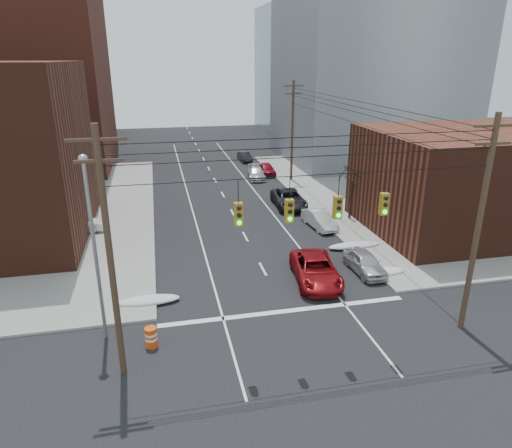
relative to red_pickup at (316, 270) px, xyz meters
name	(u,v)px	position (x,y,z in m)	size (l,w,h in m)	color
ground	(328,389)	(-2.84, -9.63, -0.78)	(160.00, 160.00, 0.00)	black
sidewalk_ne	(473,186)	(24.16, 17.37, -0.71)	(40.00, 40.00, 0.15)	gray
building_brick_far	(38,102)	(-28.84, 64.37, 5.22)	(22.00, 18.00, 12.00)	#481F15
building_office	(370,64)	(19.16, 34.37, 11.72)	(22.00, 20.00, 25.00)	gray
building_glass	(317,70)	(21.16, 60.37, 10.22)	(20.00, 18.00, 22.00)	gray
building_storefront	(471,181)	(15.16, 6.37, 3.22)	(16.00, 12.00, 8.00)	#481F15
utility_pole_left	(110,254)	(-11.34, -6.63, 5.00)	(2.20, 0.28, 11.00)	#473323
utility_pole_right	(479,223)	(5.66, -6.63, 5.00)	(2.20, 0.28, 11.00)	#473323
utility_pole_far	(292,130)	(5.66, 24.37, 5.00)	(2.20, 0.28, 11.00)	#473323
traffic_signals	(314,208)	(-2.74, -6.66, 6.39)	(17.00, 0.42, 2.02)	black
street_light	(93,235)	(-12.34, -3.63, 4.76)	(0.44, 0.44, 9.32)	gray
bare_tree	(351,194)	(6.75, 10.37, 1.54)	(2.09, 2.20, 4.93)	black
snow_nw	(149,300)	(-10.24, -0.63, -0.57)	(3.50, 1.08, 0.42)	silver
snow_ne	(383,272)	(4.56, -0.13, -0.57)	(3.00, 1.08, 0.42)	silver
snow_east_far	(354,246)	(4.56, 4.37, -0.57)	(4.00, 1.08, 0.42)	silver
red_pickup	(316,270)	(0.00, 0.00, 0.00)	(2.59, 5.62, 1.56)	maroon
parked_car_a	(365,262)	(3.56, 0.54, -0.09)	(1.63, 4.04, 1.38)	silver
parked_car_b	(319,219)	(3.56, 9.16, -0.08)	(1.48, 4.23, 1.39)	silver
parked_car_c	(289,199)	(2.64, 15.01, 0.01)	(2.62, 5.67, 1.58)	black
parked_car_d	(256,173)	(1.96, 26.08, -0.12)	(1.86, 4.58, 1.33)	#B0B1B6
parked_car_e	(266,169)	(3.56, 27.67, -0.08)	(1.65, 4.11, 1.40)	maroon
parked_car_f	(245,157)	(2.46, 35.65, -0.16)	(1.32, 3.80, 1.25)	black
lot_car_a	(78,224)	(-15.67, 11.89, 0.01)	(1.35, 3.87, 1.27)	silver
lot_car_b	(46,214)	(-18.64, 14.86, 0.11)	(2.44, 5.30, 1.47)	silver
lot_car_d	(45,197)	(-19.74, 19.96, 0.13)	(1.80, 4.47, 1.52)	#BAB9BF
construction_barrel	(151,337)	(-10.10, -4.88, -0.25)	(0.68, 0.68, 1.04)	#D7430B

